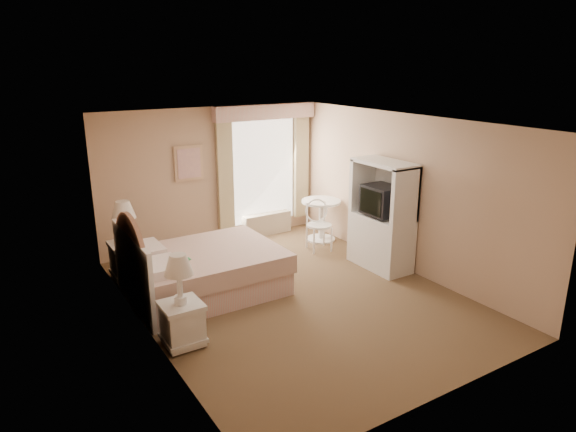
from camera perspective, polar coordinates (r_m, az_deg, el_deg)
room at (r=7.08m, az=0.66°, el=0.29°), size 4.21×5.51×2.51m
window at (r=9.79m, az=-2.55°, el=5.51°), size 2.05×0.22×2.51m
framed_art at (r=9.18m, az=-10.97°, el=5.78°), size 0.52×0.04×0.62m
bed at (r=7.58m, az=-9.90°, el=-6.01°), size 2.14×1.66×1.47m
nightstand_near at (r=6.27m, az=-11.75°, el=-10.43°), size 0.47×0.47×1.14m
nightstand_far at (r=8.32m, az=-17.45°, el=-3.63°), size 0.51×0.51×1.23m
round_table at (r=9.64m, az=3.70°, el=0.27°), size 0.73×0.73×0.78m
cafe_chair at (r=9.18m, az=3.36°, el=-0.52°), size 0.52×0.52×0.91m
armoire at (r=8.44m, az=10.38°, el=-0.89°), size 0.53×1.06×1.77m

